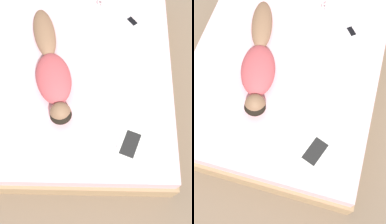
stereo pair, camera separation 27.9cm
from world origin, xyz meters
The scene contains 6 objects.
ground_plane centered at (0.00, 0.00, 0.00)m, with size 12.00×12.00×0.00m, color #7A6651.
bed centered at (0.00, 0.00, 0.25)m, with size 1.89×2.34×0.50m.
person centered at (0.23, 0.10, 0.58)m, with size 0.53×1.32×0.19m.
open_magazine centered at (-0.59, 0.83, 0.50)m, with size 0.49×0.45×0.01m.
coffee_mug centered at (-0.26, -0.76, 0.55)m, with size 0.12×0.08×0.09m.
cell_phone centered at (-0.55, -0.54, 0.50)m, with size 0.14×0.15×0.01m.
Camera 1 is at (-0.21, 1.61, 3.12)m, focal length 50.00 mm.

